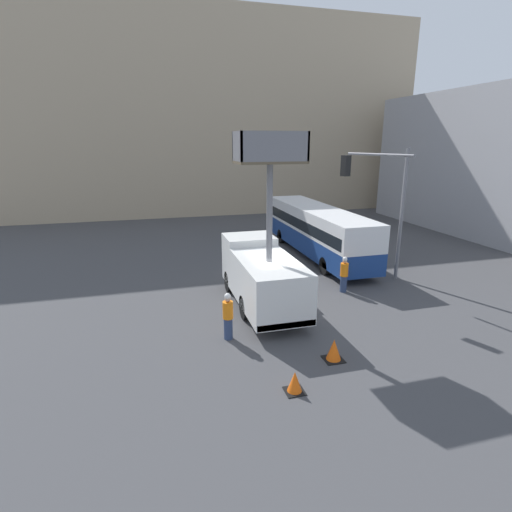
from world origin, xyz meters
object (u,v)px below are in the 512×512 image
at_px(road_worker_near_truck, 228,316).
at_px(traffic_cone_mid_road, 334,350).
at_px(traffic_cone_near_truck, 295,382).
at_px(road_worker_directing, 344,275).
at_px(traffic_light_pole, 384,194).
at_px(city_bus, 317,228).
at_px(utility_truck, 262,271).

xyz_separation_m(road_worker_near_truck, traffic_cone_mid_road, (3.06, -2.38, -0.54)).
height_order(traffic_cone_near_truck, traffic_cone_mid_road, traffic_cone_mid_road).
height_order(road_worker_directing, traffic_cone_mid_road, road_worker_directing).
distance_m(road_worker_near_truck, traffic_cone_near_truck, 3.91).
relative_size(traffic_light_pole, traffic_cone_near_truck, 10.41).
height_order(traffic_light_pole, traffic_cone_mid_road, traffic_light_pole).
bearing_deg(traffic_cone_near_truck, city_bus, 64.03).
relative_size(traffic_light_pole, traffic_cone_mid_road, 9.16).
height_order(utility_truck, city_bus, utility_truck).
bearing_deg(traffic_light_pole, road_worker_directing, -163.21).
bearing_deg(road_worker_near_truck, traffic_light_pole, -0.43).
xyz_separation_m(city_bus, road_worker_directing, (-1.32, -6.27, -0.91)).
height_order(utility_truck, road_worker_directing, utility_truck).
bearing_deg(traffic_light_pole, road_worker_near_truck, -155.47).
bearing_deg(utility_truck, road_worker_near_truck, -128.15).
relative_size(city_bus, road_worker_directing, 6.78).
height_order(road_worker_near_truck, traffic_cone_mid_road, road_worker_near_truck).
distance_m(traffic_light_pole, traffic_cone_near_truck, 11.38).
relative_size(road_worker_near_truck, traffic_cone_mid_road, 2.43).
bearing_deg(road_worker_near_truck, utility_truck, 26.89).
bearing_deg(traffic_light_pole, traffic_cone_mid_road, -131.15).
height_order(utility_truck, traffic_cone_mid_road, utility_truck).
xyz_separation_m(city_bus, traffic_cone_mid_road, (-4.55, -11.87, -1.43)).
height_order(road_worker_directing, traffic_cone_near_truck, road_worker_directing).
distance_m(road_worker_directing, traffic_cone_near_truck, 8.60).
relative_size(city_bus, traffic_cone_mid_road, 16.21).
bearing_deg(traffic_cone_mid_road, traffic_cone_near_truck, -145.01).
bearing_deg(traffic_cone_mid_road, utility_truck, 102.03).
height_order(city_bus, traffic_cone_near_truck, city_bus).
relative_size(traffic_cone_near_truck, traffic_cone_mid_road, 0.88).
distance_m(city_bus, road_worker_near_truck, 12.20).
xyz_separation_m(road_worker_near_truck, road_worker_directing, (6.29, 3.22, -0.02)).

